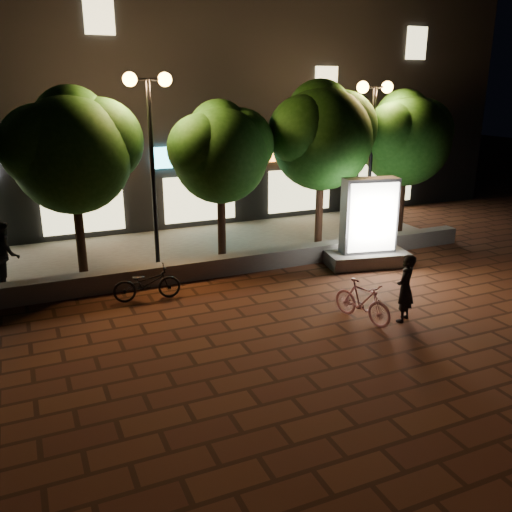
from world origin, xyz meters
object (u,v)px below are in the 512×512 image
street_lamp_left (150,122)px  street_lamp_right (373,120)px  scooter_pink (362,301)px  scooter_parked (147,283)px  ad_kiosk (368,231)px  tree_mid (221,149)px  tree_far_right (406,135)px  rider (405,288)px  pedestrian (5,254)px  tree_right (323,132)px  tree_left (73,147)px

street_lamp_left → street_lamp_right: (7.00, 0.00, -0.13)m
scooter_pink → scooter_parked: size_ratio=0.95×
ad_kiosk → scooter_parked: 6.41m
tree_mid → street_lamp_left: bearing=-172.7°
street_lamp_left → ad_kiosk: size_ratio=2.07×
tree_far_right → rider: size_ratio=3.15×
tree_far_right → pedestrian: tree_far_right is taller
tree_mid → tree_right: size_ratio=0.89×
tree_right → pedestrian: (-9.21, -0.36, -2.64)m
street_lamp_right → rider: size_ratio=3.29×
tree_mid → street_lamp_right: street_lamp_right is taller
tree_mid → rider: (1.99, -5.92, -2.46)m
tree_left → street_lamp_left: 2.05m
street_lamp_left → scooter_pink: size_ratio=3.42×
pedestrian → ad_kiosk: bearing=-110.7°
street_lamp_left → pedestrian: bearing=-178.5°
scooter_pink → tree_left: bearing=116.6°
ad_kiosk → tree_far_right: bearing=38.2°
scooter_pink → rider: 0.96m
tree_right → street_lamp_left: 5.38m
rider → scooter_parked: rider is taller
tree_mid → street_lamp_right: size_ratio=0.90×
tree_left → scooter_pink: 8.15m
tree_right → rider: size_ratio=3.35×
street_lamp_left → pedestrian: size_ratio=3.07×
tree_left → tree_mid: 4.00m
tree_far_right → street_lamp_left: size_ratio=0.92×
tree_mid → ad_kiosk: (3.52, -2.35, -2.20)m
ad_kiosk → scooter_pink: size_ratio=1.65×
ad_kiosk → rider: size_ratio=1.66×
street_lamp_right → scooter_parked: size_ratio=3.11×
scooter_pink → tree_far_right: bearing=29.9°
tree_right → ad_kiosk: tree_right is taller
scooter_parked → street_lamp_left: bearing=-14.3°
tree_mid → street_lamp_right: (4.95, -0.26, 0.68)m
tree_far_right → scooter_pink: tree_far_right is taller
rider → scooter_pink: bearing=-56.6°
tree_right → street_lamp_right: size_ratio=1.02×
tree_right → scooter_pink: bearing=-111.1°
tree_right → tree_far_right: (3.20, -0.00, -0.20)m
tree_far_right → pedestrian: bearing=-178.3°
rider → tree_far_right: bearing=-160.3°
street_lamp_left → rider: 7.69m
street_lamp_right → tree_far_right: bearing=9.6°
tree_mid → pedestrian: 6.34m
tree_mid → scooter_pink: (1.16, -5.56, -2.76)m
street_lamp_left → rider: (4.04, -5.66, -3.27)m
tree_left → scooter_pink: bearing=-47.2°
rider → pedestrian: pedestrian is taller
street_lamp_left → rider: size_ratio=3.43×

